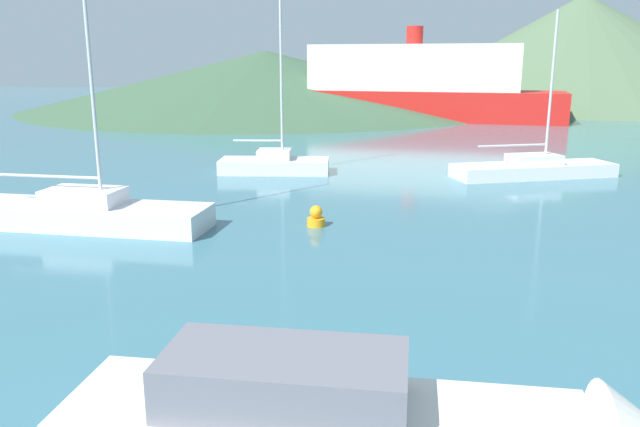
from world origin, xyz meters
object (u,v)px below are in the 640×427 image
at_px(ferry_distant, 413,87).
at_px(buoy_marker, 316,218).
at_px(sailboat_outer, 533,168).
at_px(sailboat_inner, 86,212).
at_px(sailboat_middle, 274,163).

relative_size(ferry_distant, buoy_marker, 39.30).
bearing_deg(buoy_marker, sailboat_outer, 48.47).
bearing_deg(ferry_distant, sailboat_outer, -71.42).
bearing_deg(buoy_marker, sailboat_inner, -172.18).
bearing_deg(sailboat_outer, buoy_marker, -151.23).
bearing_deg(ferry_distant, sailboat_inner, -97.25).
bearing_deg(sailboat_outer, sailboat_middle, 162.09).
relative_size(sailboat_inner, ferry_distant, 0.40).
bearing_deg(buoy_marker, ferry_distant, 84.33).
relative_size(sailboat_middle, sailboat_outer, 1.17).
bearing_deg(ferry_distant, sailboat_middle, -95.21).
height_order(sailboat_inner, sailboat_middle, sailboat_inner).
bearing_deg(sailboat_inner, sailboat_outer, 37.57).
distance_m(sailboat_middle, sailboat_outer, 12.33).
height_order(sailboat_middle, buoy_marker, sailboat_middle).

